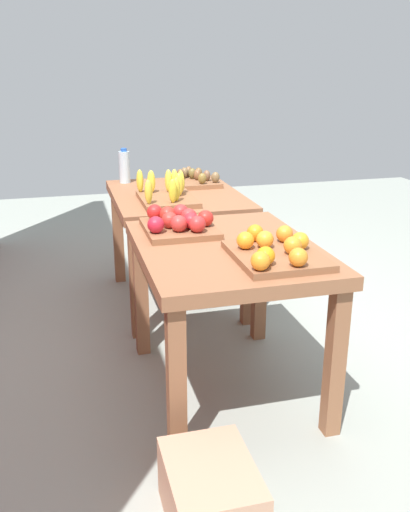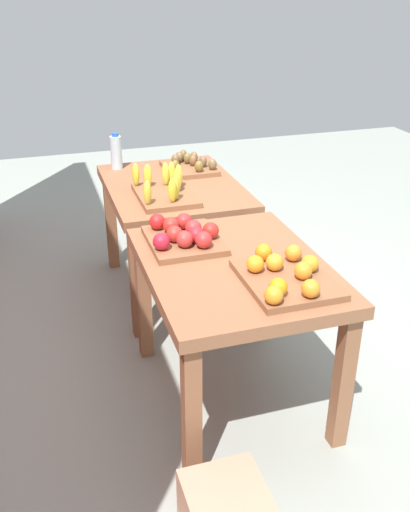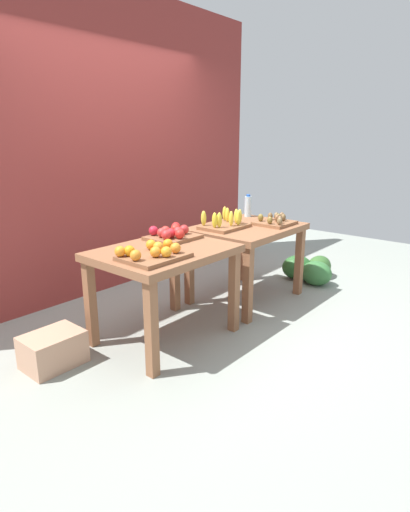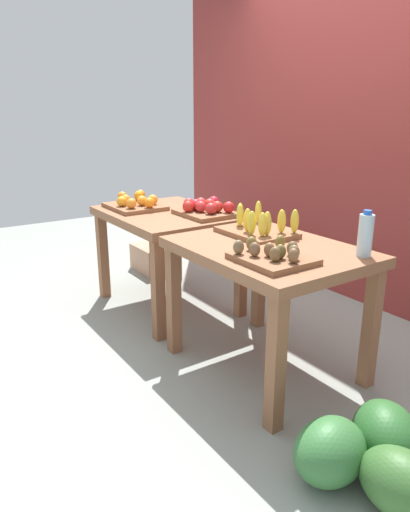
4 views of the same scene
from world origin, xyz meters
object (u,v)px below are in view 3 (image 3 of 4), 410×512
(display_table_left, at_px, (164,262))
(apple_bin, at_px, (172,234))
(display_table_right, at_px, (247,237))
(orange_bin, at_px, (153,253))
(banana_crate, at_px, (225,223))
(watermelon_pile, at_px, (310,269))
(water_bottle, at_px, (248,206))
(kiwi_bin, at_px, (275,221))
(cardboard_produce_box, at_px, (53,350))

(display_table_left, height_order, apple_bin, apple_bin)
(display_table_right, distance_m, orange_bin, 1.38)
(banana_crate, bearing_deg, watermelon_pile, -16.74)
(display_table_left, relative_size, watermelon_pile, 1.55)
(banana_crate, height_order, water_bottle, water_bottle)
(display_table_left, height_order, display_table_right, same)
(watermelon_pile, bearing_deg, display_table_left, 173.25)
(watermelon_pile, bearing_deg, orange_bin, 177.42)
(apple_bin, xyz_separation_m, kiwi_bin, (1.09, -0.34, -0.01))
(display_table_right, bearing_deg, orange_bin, -174.16)
(display_table_left, bearing_deg, apple_bin, 32.42)
(display_table_left, relative_size, display_table_right, 1.00)
(display_table_right, height_order, apple_bin, apple_bin)
(kiwi_bin, xyz_separation_m, cardboard_produce_box, (-2.17, 0.47, -0.66))
(display_table_right, relative_size, banana_crate, 2.36)
(display_table_right, relative_size, water_bottle, 4.37)
(apple_bin, xyz_separation_m, cardboard_produce_box, (-1.08, 0.13, -0.67))
(banana_crate, relative_size, water_bottle, 1.85)
(kiwi_bin, relative_size, water_bottle, 1.51)
(display_table_left, distance_m, water_bottle, 1.57)
(water_bottle, height_order, cardboard_produce_box, water_bottle)
(display_table_right, distance_m, watermelon_pile, 1.09)
(kiwi_bin, bearing_deg, apple_bin, 162.65)
(display_table_left, xyz_separation_m, orange_bin, (-0.24, -0.14, 0.15))
(display_table_left, xyz_separation_m, banana_crate, (0.91, 0.10, 0.16))
(orange_bin, bearing_deg, cardboard_produce_box, 142.93)
(orange_bin, distance_m, water_bottle, 1.82)
(apple_bin, relative_size, kiwi_bin, 1.11)
(kiwi_bin, bearing_deg, water_bottle, 67.50)
(display_table_right, relative_size, cardboard_produce_box, 2.60)
(cardboard_produce_box, bearing_deg, apple_bin, -7.06)
(display_table_right, bearing_deg, water_bottle, 33.80)
(orange_bin, xyz_separation_m, water_bottle, (1.77, 0.42, 0.07))
(apple_bin, bearing_deg, water_bottle, 4.95)
(water_bottle, relative_size, watermelon_pile, 0.36)
(display_table_left, distance_m, apple_bin, 0.35)
(orange_bin, height_order, kiwi_bin, orange_bin)
(orange_bin, relative_size, water_bottle, 1.91)
(apple_bin, distance_m, water_bottle, 1.28)
(apple_bin, relative_size, watermelon_pile, 0.60)
(display_table_left, xyz_separation_m, water_bottle, (1.53, 0.28, 0.22))
(orange_bin, distance_m, apple_bin, 0.59)
(kiwi_bin, height_order, water_bottle, water_bottle)
(orange_bin, xyz_separation_m, apple_bin, (0.50, 0.31, 0.01))
(banana_crate, bearing_deg, water_bottle, 15.59)
(banana_crate, distance_m, watermelon_pile, 1.37)
(watermelon_pile, bearing_deg, banana_crate, 163.26)
(banana_crate, height_order, cardboard_produce_box, banana_crate)
(watermelon_pile, distance_m, cardboard_produce_box, 2.92)
(display_table_left, height_order, cardboard_produce_box, display_table_left)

